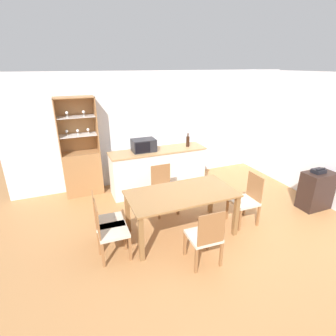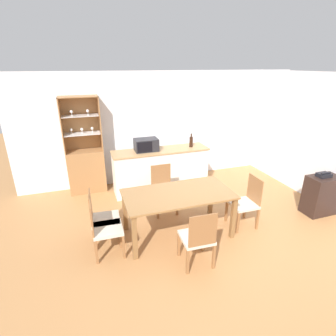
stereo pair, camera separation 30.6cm
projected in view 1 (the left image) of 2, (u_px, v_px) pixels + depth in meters
name	position (u px, v px, depth m)	size (l,w,h in m)	color
ground_plane	(216.00, 233.00, 4.47)	(18.00, 18.00, 0.00)	#B27A47
wall_back	(161.00, 127.00, 6.26)	(6.80, 0.06, 2.55)	silver
wall_right	(324.00, 140.00, 5.17)	(0.06, 4.60, 2.55)	silver
kitchen_counter	(158.00, 170.00, 5.84)	(2.11, 0.56, 0.95)	white
display_cabinet	(82.00, 167.00, 5.64)	(0.78, 0.39, 2.09)	#A37042
dining_table	(181.00, 198.00, 4.24)	(1.74, 0.91, 0.76)	olive
dining_chair_head_far	(164.00, 190.00, 4.99)	(0.43, 0.43, 0.90)	beige
dining_chair_side_left_near	(110.00, 230.00, 3.77)	(0.44, 0.44, 0.90)	beige
dining_chair_side_left_far	(106.00, 221.00, 4.01)	(0.45, 0.45, 0.90)	beige
dining_chair_head_near	(205.00, 237.00, 3.64)	(0.44, 0.44, 0.90)	beige
dining_chair_side_right_near	(246.00, 200.00, 4.62)	(0.43, 0.43, 0.90)	beige
microwave	(144.00, 145.00, 5.53)	(0.49, 0.33, 0.26)	#232328
wine_bottle	(188.00, 141.00, 5.86)	(0.08, 0.08, 0.31)	black
side_cabinet	(316.00, 190.00, 5.13)	(0.60, 0.37, 0.75)	black
telephone	(319.00, 171.00, 4.97)	(0.24, 0.17, 0.10)	black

